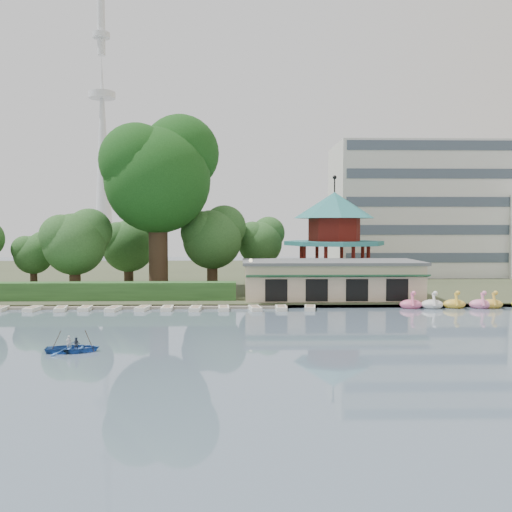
{
  "coord_description": "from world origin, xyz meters",
  "views": [
    {
      "loc": [
        0.55,
        -37.78,
        7.92
      ],
      "look_at": [
        2.0,
        18.0,
        5.0
      ],
      "focal_mm": 40.0,
      "sensor_mm": 36.0,
      "label": 1
    }
  ],
  "objects_px": {
    "dock": "(111,307)",
    "pavilion": "(334,230)",
    "big_tree": "(159,171)",
    "rowboat_with_passengers": "(73,344)",
    "boathouse": "(331,279)"
  },
  "relations": [
    {
      "from": "dock",
      "to": "big_tree",
      "type": "height_order",
      "value": "big_tree"
    },
    {
      "from": "pavilion",
      "to": "rowboat_with_passengers",
      "type": "xyz_separation_m",
      "value": [
        -22.08,
        -33.94,
        -7.01
      ]
    },
    {
      "from": "big_tree",
      "to": "rowboat_with_passengers",
      "type": "relative_size",
      "value": 4.13
    },
    {
      "from": "rowboat_with_passengers",
      "to": "dock",
      "type": "bearing_deg",
      "value": 95.71
    },
    {
      "from": "boathouse",
      "to": "rowboat_with_passengers",
      "type": "bearing_deg",
      "value": -130.02
    },
    {
      "from": "boathouse",
      "to": "pavilion",
      "type": "bearing_deg",
      "value": 78.72
    },
    {
      "from": "pavilion",
      "to": "big_tree",
      "type": "bearing_deg",
      "value": -169.65
    },
    {
      "from": "pavilion",
      "to": "big_tree",
      "type": "xyz_separation_m",
      "value": [
        -20.84,
        -3.8,
        6.73
      ]
    },
    {
      "from": "boathouse",
      "to": "rowboat_with_passengers",
      "type": "xyz_separation_m",
      "value": [
        -20.08,
        -23.92,
        -1.89
      ]
    },
    {
      "from": "big_tree",
      "to": "rowboat_with_passengers",
      "type": "distance_m",
      "value": 33.15
    },
    {
      "from": "boathouse",
      "to": "rowboat_with_passengers",
      "type": "distance_m",
      "value": 31.29
    },
    {
      "from": "pavilion",
      "to": "rowboat_with_passengers",
      "type": "bearing_deg",
      "value": -123.05
    },
    {
      "from": "dock",
      "to": "big_tree",
      "type": "bearing_deg",
      "value": 73.94
    },
    {
      "from": "boathouse",
      "to": "pavilion",
      "type": "height_order",
      "value": "pavilion"
    },
    {
      "from": "dock",
      "to": "pavilion",
      "type": "xyz_separation_m",
      "value": [
        24.0,
        14.8,
        7.36
      ]
    }
  ]
}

